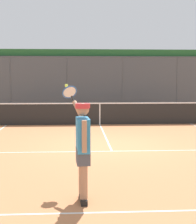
{
  "coord_description": "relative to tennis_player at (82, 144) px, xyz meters",
  "views": [
    {
      "loc": [
        0.97,
        10.51,
        2.17
      ],
      "look_at": [
        0.35,
        -0.03,
        1.05
      ],
      "focal_mm": 56.19,
      "sensor_mm": 36.0,
      "label": 1
    }
  ],
  "objects": [
    {
      "name": "court_line_markings",
      "position": [
        -0.89,
        -3.61,
        -1.0
      ],
      "size": [
        8.17,
        9.92,
        0.01
      ],
      "color": "white",
      "rests_on": "ground"
    },
    {
      "name": "tennis_net",
      "position": [
        -0.89,
        -9.34,
        -0.51
      ],
      "size": [
        10.49,
        0.09,
        1.07
      ],
      "color": "#2D2D2D",
      "rests_on": "ground"
    },
    {
      "name": "tennis_player",
      "position": [
        0.0,
        0.0,
        0.0
      ],
      "size": [
        0.54,
        1.39,
        1.99
      ],
      "rotation": [
        0.0,
        0.0,
        -1.5
      ],
      "color": "black",
      "rests_on": "ground"
    },
    {
      "name": "fence_backdrop",
      "position": [
        -0.89,
        -14.23,
        0.78
      ],
      "size": [
        18.43,
        1.37,
        3.59
      ],
      "color": "#474C51",
      "rests_on": "ground"
    },
    {
      "name": "ground_plane",
      "position": [
        -0.89,
        -4.63,
        -1.0
      ],
      "size": [
        60.0,
        60.0,
        0.0
      ],
      "primitive_type": "plane",
      "color": "#C67A4C"
    }
  ]
}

